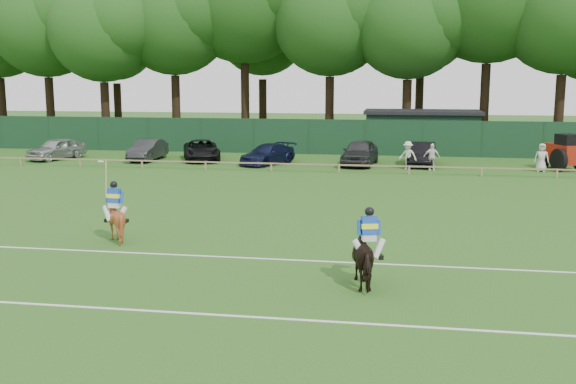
% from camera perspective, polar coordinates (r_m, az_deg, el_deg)
% --- Properties ---
extents(ground, '(160.00, 160.00, 0.00)m').
position_cam_1_polar(ground, '(21.73, -2.61, -4.93)').
color(ground, '#1E4C14').
rests_on(ground, ground).
extents(horse_dark, '(1.29, 2.00, 1.56)m').
position_cam_1_polar(horse_dark, '(18.05, 6.83, -5.51)').
color(horse_dark, black).
rests_on(horse_dark, ground).
extents(horse_chestnut, '(1.26, 1.40, 1.45)m').
position_cam_1_polar(horse_chestnut, '(23.51, -14.42, -2.29)').
color(horse_chestnut, brown).
rests_on(horse_chestnut, ground).
extents(sedan_silver, '(3.02, 4.53, 1.43)m').
position_cam_1_polar(sedan_silver, '(47.71, -19.02, 3.48)').
color(sedan_silver, '#ABAEB0').
rests_on(sedan_silver, ground).
extents(sedan_grey, '(1.45, 4.16, 1.37)m').
position_cam_1_polar(sedan_grey, '(45.59, -11.80, 3.50)').
color(sedan_grey, '#2C2C2E').
rests_on(sedan_grey, ground).
extents(suv_black, '(3.74, 5.31, 1.35)m').
position_cam_1_polar(suv_black, '(44.97, -7.34, 3.53)').
color(suv_black, black).
rests_on(suv_black, ground).
extents(sedan_navy, '(3.46, 4.73, 1.27)m').
position_cam_1_polar(sedan_navy, '(42.65, -1.74, 3.21)').
color(sedan_navy, '#111738').
rests_on(sedan_navy, ground).
extents(hatch_grey, '(2.39, 4.86, 1.59)m').
position_cam_1_polar(hatch_grey, '(42.42, 6.10, 3.35)').
color(hatch_grey, '#313134').
rests_on(hatch_grey, ground).
extents(estate_black, '(1.90, 4.47, 1.43)m').
position_cam_1_polar(estate_black, '(42.85, 11.27, 3.17)').
color(estate_black, black).
rests_on(estate_black, ground).
extents(spectator_left, '(1.23, 0.94, 1.68)m').
position_cam_1_polar(spectator_left, '(40.90, 10.12, 3.07)').
color(spectator_left, beige).
rests_on(spectator_left, ground).
extents(spectator_mid, '(0.95, 0.44, 1.59)m').
position_cam_1_polar(spectator_mid, '(40.78, 12.07, 2.93)').
color(spectator_mid, white).
rests_on(spectator_mid, ground).
extents(spectator_right, '(0.88, 0.64, 1.66)m').
position_cam_1_polar(spectator_right, '(41.93, 20.68, 2.74)').
color(spectator_right, beige).
rests_on(spectator_right, ground).
extents(rider_dark, '(0.93, 0.49, 1.41)m').
position_cam_1_polar(rider_dark, '(17.86, 6.89, -3.32)').
color(rider_dark, silver).
rests_on(rider_dark, ground).
extents(rider_chestnut, '(0.94, 0.60, 2.05)m').
position_cam_1_polar(rider_chestnut, '(23.37, -14.51, -0.65)').
color(rider_chestnut, silver).
rests_on(rider_chestnut, ground).
extents(pitch_lines, '(60.00, 5.10, 0.01)m').
position_cam_1_polar(pitch_lines, '(18.46, -4.90, -7.63)').
color(pitch_lines, silver).
rests_on(pitch_lines, ground).
extents(pitch_rail, '(62.10, 0.10, 0.50)m').
position_cam_1_polar(pitch_rail, '(39.13, 2.90, 2.33)').
color(pitch_rail, '#997F5B').
rests_on(pitch_rail, ground).
extents(perimeter_fence, '(92.08, 0.08, 2.50)m').
position_cam_1_polar(perimeter_fence, '(47.95, 4.15, 4.66)').
color(perimeter_fence, '#14351E').
rests_on(perimeter_fence, ground).
extents(utility_shed, '(8.40, 4.40, 3.04)m').
position_cam_1_polar(utility_shed, '(50.73, 11.26, 5.10)').
color(utility_shed, '#14331E').
rests_on(utility_shed, ground).
extents(tree_row, '(96.00, 12.00, 21.00)m').
position_cam_1_polar(tree_row, '(55.88, 6.95, 4.05)').
color(tree_row, '#26561C').
rests_on(tree_row, ground).
extents(tractor, '(2.60, 3.03, 2.15)m').
position_cam_1_polar(tractor, '(43.26, 22.40, 3.08)').
color(tractor, maroon).
rests_on(tractor, ground).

